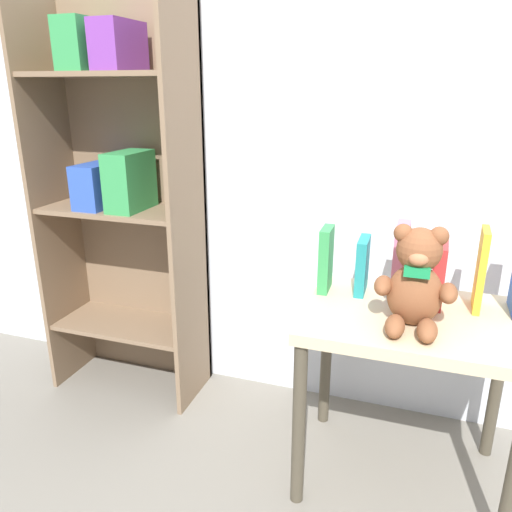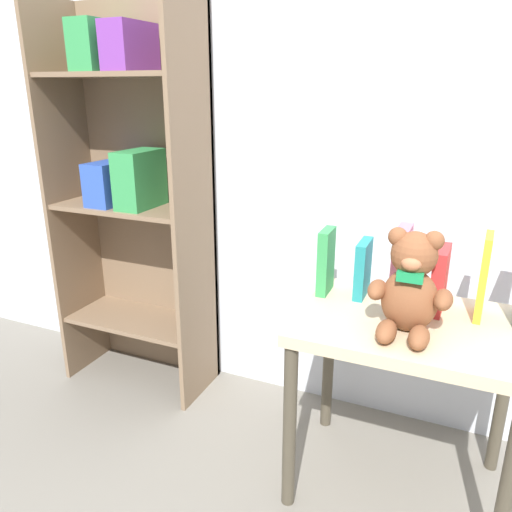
% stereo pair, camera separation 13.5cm
% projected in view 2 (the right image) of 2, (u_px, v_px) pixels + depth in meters
% --- Properties ---
extents(wall_back, '(4.80, 0.06, 2.50)m').
position_uv_depth(wall_back, '(375.00, 79.00, 1.66)').
color(wall_back, silver).
rests_on(wall_back, ground_plane).
extents(bookshelf_side, '(0.61, 0.30, 1.54)m').
position_uv_depth(bookshelf_side, '(134.00, 182.00, 1.98)').
color(bookshelf_side, '#7F664C').
rests_on(bookshelf_side, ground_plane).
extents(display_table, '(0.64, 0.48, 0.59)m').
position_uv_depth(display_table, '(408.00, 348.00, 1.46)').
color(display_table, beige).
rests_on(display_table, ground_plane).
extents(teddy_bear, '(0.22, 0.20, 0.29)m').
position_uv_depth(teddy_bear, '(410.00, 287.00, 1.33)').
color(teddy_bear, brown).
rests_on(teddy_bear, display_table).
extents(book_standing_green, '(0.04, 0.11, 0.21)m').
position_uv_depth(book_standing_green, '(326.00, 261.00, 1.60)').
color(book_standing_green, '#33934C').
rests_on(book_standing_green, display_table).
extents(book_standing_teal, '(0.03, 0.13, 0.18)m').
position_uv_depth(book_standing_teal, '(363.00, 269.00, 1.58)').
color(book_standing_teal, teal).
rests_on(book_standing_teal, display_table).
extents(book_standing_pink, '(0.04, 0.14, 0.24)m').
position_uv_depth(book_standing_pink, '(400.00, 266.00, 1.52)').
color(book_standing_pink, '#D17093').
rests_on(book_standing_pink, display_table).
extents(book_standing_red, '(0.04, 0.14, 0.20)m').
position_uv_depth(book_standing_red, '(439.00, 280.00, 1.47)').
color(book_standing_red, red).
rests_on(book_standing_red, display_table).
extents(book_standing_yellow, '(0.03, 0.12, 0.25)m').
position_uv_depth(book_standing_yellow, '(483.00, 277.00, 1.42)').
color(book_standing_yellow, gold).
rests_on(book_standing_yellow, display_table).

